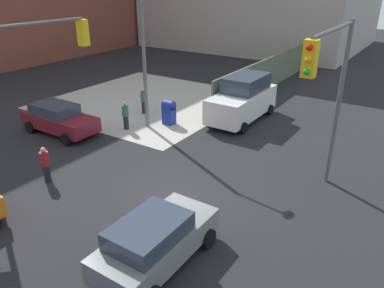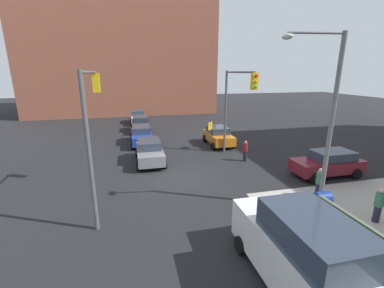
{
  "view_description": "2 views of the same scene",
  "coord_description": "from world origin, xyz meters",
  "px_view_note": "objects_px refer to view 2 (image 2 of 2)",
  "views": [
    {
      "loc": [
        -10.07,
        -7.42,
        7.84
      ],
      "look_at": [
        -0.29,
        -0.91,
        2.58
      ],
      "focal_mm": 35.0,
      "sensor_mm": 36.0,
      "label": 1
    },
    {
      "loc": [
        14.63,
        -2.82,
        6.39
      ],
      "look_at": [
        2.09,
        0.18,
        2.76
      ],
      "focal_mm": 24.0,
      "sensor_mm": 36.0,
      "label": 2
    }
  ],
  "objects_px": {
    "hatchback_blue": "(142,135)",
    "van_white_delivery": "(302,253)",
    "coupe_orange": "(218,136)",
    "sedan_black": "(141,124)",
    "mailbox_blue": "(321,206)",
    "pedestrian_waiting": "(245,151)",
    "hatchback_gray": "(150,151)",
    "street_lamp_corner": "(325,112)",
    "pedestrian_walking_north": "(319,183)",
    "pedestrian_crossing": "(379,205)",
    "traffic_signal_nw_corner": "(235,98)",
    "coupe_maroon": "(328,163)",
    "traffic_signal_se_corner": "(92,114)",
    "hatchback_silver": "(138,117)"
  },
  "relations": [
    {
      "from": "street_lamp_corner",
      "to": "pedestrian_crossing",
      "type": "bearing_deg",
      "value": 49.93
    },
    {
      "from": "traffic_signal_se_corner",
      "to": "hatchback_blue",
      "type": "distance_m",
      "value": 12.17
    },
    {
      "from": "hatchback_silver",
      "to": "pedestrian_crossing",
      "type": "bearing_deg",
      "value": 20.05
    },
    {
      "from": "sedan_black",
      "to": "pedestrian_walking_north",
      "type": "xyz_separation_m",
      "value": [
        18.1,
        8.35,
        -0.0
      ]
    },
    {
      "from": "street_lamp_corner",
      "to": "hatchback_silver",
      "type": "relative_size",
      "value": 1.85
    },
    {
      "from": "hatchback_blue",
      "to": "sedan_black",
      "type": "xyz_separation_m",
      "value": [
        -5.26,
        0.14,
        -0.0
      ]
    },
    {
      "from": "street_lamp_corner",
      "to": "mailbox_blue",
      "type": "distance_m",
      "value": 4.1
    },
    {
      "from": "street_lamp_corner",
      "to": "sedan_black",
      "type": "xyz_separation_m",
      "value": [
        -19.05,
        -7.29,
        -3.86
      ]
    },
    {
      "from": "mailbox_blue",
      "to": "pedestrian_walking_north",
      "type": "bearing_deg",
      "value": 143.13
    },
    {
      "from": "coupe_orange",
      "to": "van_white_delivery",
      "type": "bearing_deg",
      "value": -10.43
    },
    {
      "from": "coupe_orange",
      "to": "van_white_delivery",
      "type": "distance_m",
      "value": 16.19
    },
    {
      "from": "hatchback_blue",
      "to": "pedestrian_waiting",
      "type": "distance_m",
      "value": 9.79
    },
    {
      "from": "hatchback_blue",
      "to": "coupe_maroon",
      "type": "distance_m",
      "value": 15.23
    },
    {
      "from": "traffic_signal_se_corner",
      "to": "pedestrian_crossing",
      "type": "xyz_separation_m",
      "value": [
        4.13,
        11.9,
        -3.77
      ]
    },
    {
      "from": "traffic_signal_se_corner",
      "to": "mailbox_blue",
      "type": "xyz_separation_m",
      "value": [
        3.53,
        9.5,
        -3.83
      ]
    },
    {
      "from": "mailbox_blue",
      "to": "hatchback_blue",
      "type": "bearing_deg",
      "value": -154.77
    },
    {
      "from": "coupe_orange",
      "to": "pedestrian_crossing",
      "type": "distance_m",
      "value": 13.76
    },
    {
      "from": "coupe_orange",
      "to": "coupe_maroon",
      "type": "bearing_deg",
      "value": 27.37
    },
    {
      "from": "mailbox_blue",
      "to": "hatchback_blue",
      "type": "distance_m",
      "value": 16.4
    },
    {
      "from": "coupe_orange",
      "to": "sedan_black",
      "type": "relative_size",
      "value": 0.99
    },
    {
      "from": "traffic_signal_nw_corner",
      "to": "pedestrian_waiting",
      "type": "xyz_separation_m",
      "value": [
        0.61,
        0.7,
        -3.8
      ]
    },
    {
      "from": "traffic_signal_se_corner",
      "to": "coupe_maroon",
      "type": "relative_size",
      "value": 1.49
    },
    {
      "from": "mailbox_blue",
      "to": "pedestrian_walking_north",
      "type": "relative_size",
      "value": 0.88
    },
    {
      "from": "street_lamp_corner",
      "to": "pedestrian_crossing",
      "type": "xyz_separation_m",
      "value": [
        1.65,
        1.97,
        -3.88
      ]
    },
    {
      "from": "coupe_orange",
      "to": "sedan_black",
      "type": "bearing_deg",
      "value": -137.57
    },
    {
      "from": "hatchback_blue",
      "to": "pedestrian_waiting",
      "type": "relative_size",
      "value": 2.89
    },
    {
      "from": "coupe_maroon",
      "to": "sedan_black",
      "type": "distance_m",
      "value": 19.14
    },
    {
      "from": "pedestrian_waiting",
      "to": "coupe_orange",
      "type": "bearing_deg",
      "value": 140.95
    },
    {
      "from": "traffic_signal_nw_corner",
      "to": "hatchback_silver",
      "type": "xyz_separation_m",
      "value": [
        -16.22,
        -6.45,
        -3.76
      ]
    },
    {
      "from": "traffic_signal_nw_corner",
      "to": "pedestrian_waiting",
      "type": "relative_size",
      "value": 4.19
    },
    {
      "from": "sedan_black",
      "to": "pedestrian_walking_north",
      "type": "distance_m",
      "value": 19.94
    },
    {
      "from": "mailbox_blue",
      "to": "hatchback_gray",
      "type": "distance_m",
      "value": 11.66
    },
    {
      "from": "hatchback_gray",
      "to": "hatchback_silver",
      "type": "bearing_deg",
      "value": -178.98
    },
    {
      "from": "van_white_delivery",
      "to": "pedestrian_walking_north",
      "type": "bearing_deg",
      "value": 136.85
    },
    {
      "from": "traffic_signal_se_corner",
      "to": "street_lamp_corner",
      "type": "distance_m",
      "value": 10.24
    },
    {
      "from": "coupe_maroon",
      "to": "street_lamp_corner",
      "type": "bearing_deg",
      "value": -47.55
    },
    {
      "from": "coupe_orange",
      "to": "pedestrian_walking_north",
      "type": "height_order",
      "value": "same"
    },
    {
      "from": "mailbox_blue",
      "to": "pedestrian_waiting",
      "type": "bearing_deg",
      "value": 178.6
    },
    {
      "from": "hatchback_silver",
      "to": "pedestrian_crossing",
      "type": "height_order",
      "value": "hatchback_silver"
    },
    {
      "from": "pedestrian_waiting",
      "to": "sedan_black",
      "type": "bearing_deg",
      "value": 165.88
    },
    {
      "from": "hatchback_blue",
      "to": "van_white_delivery",
      "type": "height_order",
      "value": "van_white_delivery"
    },
    {
      "from": "traffic_signal_nw_corner",
      "to": "hatchback_silver",
      "type": "bearing_deg",
      "value": -158.3
    },
    {
      "from": "hatchback_silver",
      "to": "van_white_delivery",
      "type": "height_order",
      "value": "van_white_delivery"
    },
    {
      "from": "coupe_maroon",
      "to": "van_white_delivery",
      "type": "xyz_separation_m",
      "value": [
        7.43,
        -7.32,
        0.44
      ]
    },
    {
      "from": "hatchback_blue",
      "to": "hatchback_silver",
      "type": "xyz_separation_m",
      "value": [
        -10.19,
        0.04,
        -0.0
      ]
    },
    {
      "from": "street_lamp_corner",
      "to": "hatchback_silver",
      "type": "height_order",
      "value": "street_lamp_corner"
    },
    {
      "from": "pedestrian_waiting",
      "to": "traffic_signal_nw_corner",
      "type": "bearing_deg",
      "value": -175.81
    },
    {
      "from": "van_white_delivery",
      "to": "pedestrian_waiting",
      "type": "height_order",
      "value": "van_white_delivery"
    },
    {
      "from": "coupe_orange",
      "to": "van_white_delivery",
      "type": "xyz_separation_m",
      "value": [
        15.91,
        -2.93,
        0.44
      ]
    },
    {
      "from": "hatchback_silver",
      "to": "coupe_orange",
      "type": "bearing_deg",
      "value": 28.85
    }
  ]
}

